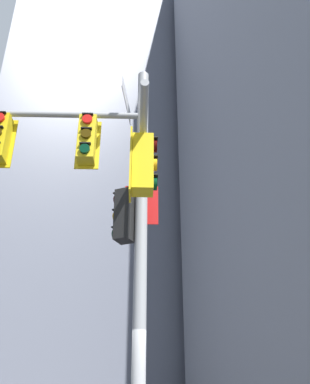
{
  "coord_description": "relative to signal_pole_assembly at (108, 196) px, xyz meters",
  "views": [
    {
      "loc": [
        -2.77,
        -6.49,
        1.41
      ],
      "look_at": [
        0.35,
        0.15,
        5.14
      ],
      "focal_mm": 39.46,
      "sensor_mm": 36.0,
      "label": 1
    }
  ],
  "objects": [
    {
      "name": "building_mid_block",
      "position": [
        4.44,
        20.83,
        17.41
      ],
      "size": [
        13.52,
        13.52,
        44.47
      ],
      "primitive_type": "cube",
      "color": "slate",
      "rests_on": "ground"
    },
    {
      "name": "signal_pole_assembly",
      "position": [
        0.0,
        0.0,
        0.0
      ],
      "size": [
        3.3,
        3.74,
        7.87
      ],
      "color": "#9EA0A3",
      "rests_on": "ground"
    }
  ]
}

